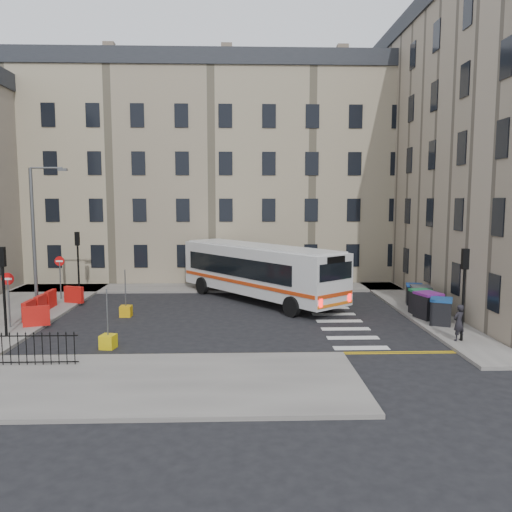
{
  "coord_description": "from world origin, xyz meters",
  "views": [
    {
      "loc": [
        -1.21,
        -26.77,
        6.37
      ],
      "look_at": [
        -0.26,
        2.99,
        3.0
      ],
      "focal_mm": 35.0,
      "sensor_mm": 36.0,
      "label": 1
    }
  ],
  "objects": [
    {
      "name": "wheelie_bin_b",
      "position": [
        8.66,
        -1.32,
        0.84
      ],
      "size": [
        1.39,
        1.5,
        1.38
      ],
      "rotation": [
        0.0,
        0.0,
        0.28
      ],
      "color": "black",
      "rests_on": "pavement_east"
    },
    {
      "name": "pedestrian",
      "position": [
        8.45,
        -5.51,
        0.96
      ],
      "size": [
        0.7,
        0.59,
        1.63
      ],
      "primitive_type": "imported",
      "rotation": [
        0.0,
        0.0,
        3.55
      ],
      "color": "black",
      "rests_on": "pavement_east"
    },
    {
      "name": "pavement_north",
      "position": [
        -6.0,
        8.6,
        0.07
      ],
      "size": [
        36.0,
        3.2,
        0.15
      ],
      "primitive_type": "cube",
      "color": "slate",
      "rests_on": "ground"
    },
    {
      "name": "bollard_chevron",
      "position": [
        -6.9,
        -5.7,
        0.3
      ],
      "size": [
        0.71,
        0.71,
        0.6
      ],
      "primitive_type": "cube",
      "rotation": [
        0.0,
        0.0,
        -0.2
      ],
      "color": "gold",
      "rests_on": "ground"
    },
    {
      "name": "pavement_east",
      "position": [
        9.0,
        4.0,
        0.07
      ],
      "size": [
        2.4,
        26.0,
        0.15
      ],
      "primitive_type": "cube",
      "color": "slate",
      "rests_on": "ground"
    },
    {
      "name": "no_entry_north",
      "position": [
        -12.5,
        4.5,
        2.08
      ],
      "size": [
        0.6,
        0.08,
        3.0
      ],
      "color": "#595B5E",
      "rests_on": "pavement_west"
    },
    {
      "name": "wheelie_bin_e",
      "position": [
        9.19,
        2.24,
        0.76
      ],
      "size": [
        1.21,
        1.31,
        1.21
      ],
      "rotation": [
        0.0,
        0.0,
        -0.27
      ],
      "color": "black",
      "rests_on": "pavement_east"
    },
    {
      "name": "no_entry_south",
      "position": [
        -12.5,
        -2.5,
        2.08
      ],
      "size": [
        0.6,
        0.08,
        3.0
      ],
      "color": "#595B5E",
      "rests_on": "pavement_west"
    },
    {
      "name": "roadworks_barriers",
      "position": [
        -11.84,
        0.5,
        0.65
      ],
      "size": [
        1.66,
        6.26,
        1.0
      ],
      "color": "red",
      "rests_on": "pavement_west"
    },
    {
      "name": "terrace_north",
      "position": [
        -7.0,
        15.5,
        8.62
      ],
      "size": [
        38.3,
        10.8,
        17.2
      ],
      "color": "tan",
      "rests_on": "ground"
    },
    {
      "name": "pavement_sw",
      "position": [
        -7.0,
        -10.0,
        0.07
      ],
      "size": [
        20.0,
        6.0,
        0.15
      ],
      "primitive_type": "cube",
      "color": "slate",
      "rests_on": "ground"
    },
    {
      "name": "traffic_light_sw",
      "position": [
        -12.0,
        -4.0,
        2.87
      ],
      "size": [
        0.28,
        0.22,
        4.1
      ],
      "color": "black",
      "rests_on": "pavement_west"
    },
    {
      "name": "wheelie_bin_a",
      "position": [
        8.84,
        -2.58,
        0.81
      ],
      "size": [
        1.43,
        1.51,
        1.31
      ],
      "rotation": [
        0.0,
        0.0,
        -0.42
      ],
      "color": "black",
      "rests_on": "pavement_east"
    },
    {
      "name": "wheelie_bin_d",
      "position": [
        9.05,
        0.8,
        0.83
      ],
      "size": [
        1.26,
        1.39,
        1.35
      ],
      "rotation": [
        0.0,
        0.0,
        -0.18
      ],
      "color": "black",
      "rests_on": "pavement_east"
    },
    {
      "name": "streetlamp",
      "position": [
        -13.0,
        2.0,
        4.34
      ],
      "size": [
        0.5,
        0.22,
        8.14
      ],
      "color": "#595B5E",
      "rests_on": "pavement_west"
    },
    {
      "name": "traffic_light_nw",
      "position": [
        -12.0,
        6.5,
        2.87
      ],
      "size": [
        0.28,
        0.22,
        4.1
      ],
      "color": "black",
      "rests_on": "pavement_west"
    },
    {
      "name": "bollard_yellow",
      "position": [
        -7.47,
        0.21,
        0.3
      ],
      "size": [
        0.62,
        0.62,
        0.6
      ],
      "primitive_type": "cube",
      "rotation": [
        0.0,
        0.0,
        -0.03
      ],
      "color": "#D3990B",
      "rests_on": "ground"
    },
    {
      "name": "pavement_west",
      "position": [
        -14.0,
        1.0,
        0.07
      ],
      "size": [
        6.0,
        22.0,
        0.15
      ],
      "primitive_type": "cube",
      "color": "slate",
      "rests_on": "ground"
    },
    {
      "name": "traffic_light_east",
      "position": [
        8.6,
        -5.5,
        2.87
      ],
      "size": [
        0.28,
        0.22,
        4.1
      ],
      "color": "black",
      "rests_on": "pavement_east"
    },
    {
      "name": "bus",
      "position": [
        -0.05,
        4.21,
        1.99
      ],
      "size": [
        10.05,
        11.73,
        3.45
      ],
      "rotation": [
        0.0,
        0.0,
        0.66
      ],
      "color": "silver",
      "rests_on": "ground"
    },
    {
      "name": "wheelie_bin_c",
      "position": [
        8.67,
        -0.39,
        0.82
      ],
      "size": [
        1.19,
        1.33,
        1.34
      ],
      "rotation": [
        0.0,
        0.0,
        0.12
      ],
      "color": "black",
      "rests_on": "pavement_east"
    },
    {
      "name": "ground",
      "position": [
        0.0,
        0.0,
        0.0
      ],
      "size": [
        120.0,
        120.0,
        0.0
      ],
      "primitive_type": "plane",
      "color": "black",
      "rests_on": "ground"
    }
  ]
}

